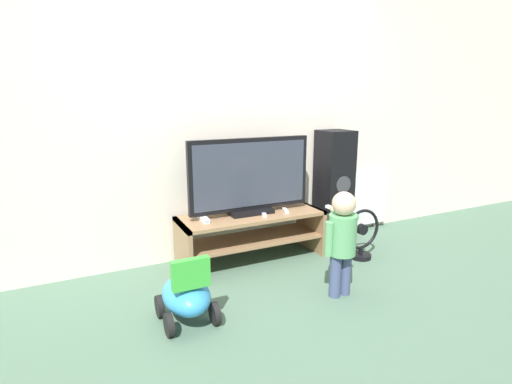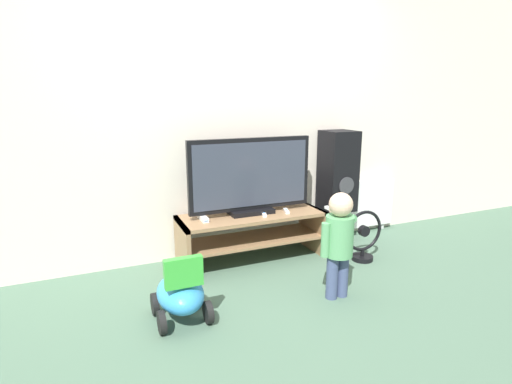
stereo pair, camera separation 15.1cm
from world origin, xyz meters
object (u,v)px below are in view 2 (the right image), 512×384
object	(u,v)px
remote_secondary	(264,214)
child	(339,236)
remote_primary	(286,211)
game_console	(203,218)
radiator	(367,203)
ride_on_toy	(181,294)
floor_fan	(363,238)
speaker_tower	(338,173)
television	(251,177)

from	to	relation	value
remote_secondary	child	bearing A→B (deg)	-74.25
remote_primary	remote_secondary	world-z (taller)	same
game_console	child	size ratio (longest dim) A/B	0.24
radiator	ride_on_toy	bearing A→B (deg)	-156.84
remote_primary	ride_on_toy	distance (m)	1.32
floor_fan	ride_on_toy	xyz separation A→B (m)	(-1.73, -0.33, -0.03)
floor_fan	speaker_tower	bearing A→B (deg)	84.13
game_console	radiator	xyz separation A→B (m)	(1.90, 0.24, -0.14)
radiator	child	bearing A→B (deg)	-135.89
television	game_console	xyz separation A→B (m)	(-0.44, -0.02, -0.31)
game_console	television	bearing A→B (deg)	2.84
television	ride_on_toy	bearing A→B (deg)	-137.39
remote_secondary	floor_fan	size ratio (longest dim) A/B	0.29
speaker_tower	remote_secondary	bearing A→B (deg)	-167.81
remote_primary	floor_fan	size ratio (longest dim) A/B	0.29
game_console	child	bearing A→B (deg)	-49.38
television	child	xyz separation A→B (m)	(0.30, -0.89, -0.29)
television	remote_primary	distance (m)	0.45
game_console	ride_on_toy	distance (m)	0.86
speaker_tower	radiator	bearing A→B (deg)	15.07
floor_fan	child	bearing A→B (deg)	-142.30
television	remote_secondary	size ratio (longest dim) A/B	8.29
game_console	remote_primary	size ratio (longest dim) A/B	1.39
floor_fan	game_console	bearing A→B (deg)	163.52
remote_primary	ride_on_toy	bearing A→B (deg)	-149.58
remote_secondary	ride_on_toy	distance (m)	1.13
ride_on_toy	speaker_tower	bearing A→B (deg)	25.23
television	radiator	bearing A→B (deg)	8.66
remote_primary	floor_fan	world-z (taller)	floor_fan
remote_secondary	television	bearing A→B (deg)	128.49
child	ride_on_toy	bearing A→B (deg)	172.61
remote_primary	remote_secondary	size ratio (longest dim) A/B	1.00
remote_primary	radiator	distance (m)	1.20
game_console	floor_fan	size ratio (longest dim) A/B	0.40
remote_secondary	ride_on_toy	xyz separation A→B (m)	(-0.89, -0.65, -0.26)
game_console	ride_on_toy	world-z (taller)	ride_on_toy
game_console	remote_primary	distance (m)	0.75
child	floor_fan	world-z (taller)	child
game_console	remote_primary	bearing A→B (deg)	-5.29
child	ride_on_toy	world-z (taller)	child
remote_primary	remote_secondary	bearing A→B (deg)	-177.45
floor_fan	ride_on_toy	world-z (taller)	ride_on_toy
speaker_tower	radiator	world-z (taller)	speaker_tower
child	ride_on_toy	distance (m)	1.16
ride_on_toy	child	bearing A→B (deg)	-7.39
child	radiator	bearing A→B (deg)	44.11
remote_secondary	child	xyz separation A→B (m)	(0.22, -0.79, 0.02)
game_console	radiator	size ratio (longest dim) A/B	0.29
child	speaker_tower	xyz separation A→B (m)	(0.66, 0.98, 0.24)
floor_fan	remote_secondary	bearing A→B (deg)	158.84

